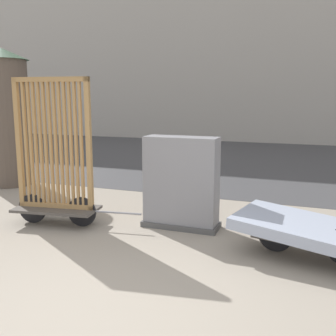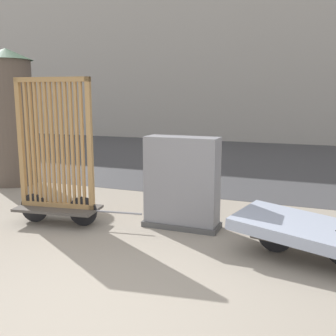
% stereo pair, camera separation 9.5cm
% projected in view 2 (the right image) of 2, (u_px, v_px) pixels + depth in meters
% --- Properties ---
extents(ground_plane, '(60.00, 60.00, 0.00)m').
position_uv_depth(ground_plane, '(83.00, 316.00, 3.46)').
color(ground_plane, gray).
extents(road_strip, '(56.00, 9.66, 0.01)m').
position_uv_depth(road_strip, '(255.00, 161.00, 11.87)').
color(road_strip, '#424244').
rests_on(road_strip, ground_plane).
extents(building_facade, '(48.00, 4.00, 11.64)m').
position_uv_depth(building_facade, '(287.00, 5.00, 17.07)').
color(building_facade, '#B2ADA3').
rests_on(building_facade, ground_plane).
extents(bike_cart_with_bedframe, '(1.97, 0.73, 2.18)m').
position_uv_depth(bike_cart_with_bedframe, '(56.00, 169.00, 5.82)').
color(bike_cart_with_bedframe, '#4C4742').
rests_on(bike_cart_with_bedframe, ground_plane).
extents(bike_cart_with_mattress, '(2.24, 1.33, 0.49)m').
position_uv_depth(bike_cart_with_mattress, '(310.00, 232.00, 4.61)').
color(bike_cart_with_mattress, '#4C4742').
rests_on(bike_cart_with_mattress, ground_plane).
extents(utility_cabinet, '(1.13, 0.43, 1.34)m').
position_uv_depth(utility_cabinet, '(182.00, 186.00, 5.71)').
color(utility_cabinet, '#4C4C4C').
rests_on(utility_cabinet, ground_plane).
extents(advertising_column, '(1.11, 1.11, 2.91)m').
position_uv_depth(advertising_column, '(10.00, 117.00, 8.49)').
color(advertising_column, brown).
rests_on(advertising_column, ground_plane).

